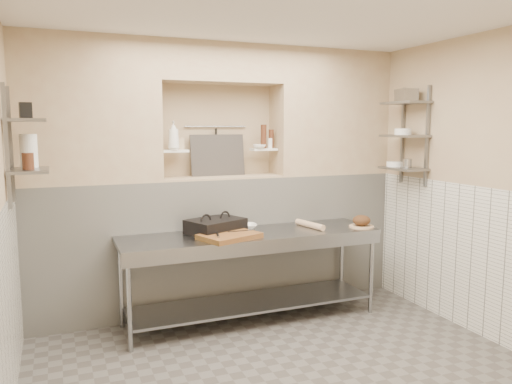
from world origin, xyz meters
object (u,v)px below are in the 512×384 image
prep_table (251,258)px  rolling_pin (310,225)px  bread_loaf (362,220)px  bowl_alcove (259,146)px  bottle_soap (174,135)px  cutting_board (229,236)px  jug_left (29,151)px  mixing_bowl (246,226)px  panini_press (216,226)px

prep_table → rolling_pin: rolling_pin is taller
prep_table → bread_loaf: (1.19, -0.15, 0.33)m
bowl_alcove → bottle_soap: bearing=179.7°
prep_table → bread_loaf: bearing=-7.3°
cutting_board → jug_left: (-1.69, 0.18, 0.83)m
prep_table → bottle_soap: bearing=141.1°
mixing_bowl → bottle_soap: (-0.67, 0.31, 0.93)m
mixing_bowl → bottle_soap: bearing=155.0°
prep_table → bowl_alcove: size_ratio=18.44×
bread_loaf → bowl_alcove: (-0.89, 0.67, 0.76)m
prep_table → bowl_alcove: bearing=60.1°
bread_loaf → jug_left: (-3.16, 0.19, 0.78)m
mixing_bowl → jug_left: 2.17m
cutting_board → bottle_soap: bottle_soap is taller
cutting_board → rolling_pin: (0.95, 0.17, 0.01)m
panini_press → rolling_pin: size_ratio=1.51×
mixing_bowl → panini_press: bearing=-167.8°
mixing_bowl → bread_loaf: bearing=-17.2°
bottle_soap → bowl_alcove: size_ratio=2.10×
rolling_pin → mixing_bowl: bearing=164.0°
prep_table → bowl_alcove: bowl_alcove is taller
rolling_pin → jug_left: size_ratio=1.52×
prep_table → rolling_pin: size_ratio=6.22×
rolling_pin → bowl_alcove: bearing=127.0°
bottle_soap → jug_left: size_ratio=1.07×
cutting_board → bowl_alcove: bearing=48.9°
panini_press → rolling_pin: 1.00m
cutting_board → bowl_alcove: bowl_alcove is taller
jug_left → panini_press: bearing=3.4°
bottle_soap → bowl_alcove: bottle_soap is taller
rolling_pin → bread_loaf: bearing=-18.7°
mixing_bowl → rolling_pin: 0.67m
panini_press → bread_loaf: bearing=-33.7°
mixing_bowl → bowl_alcove: bearing=48.5°
prep_table → mixing_bowl: 0.35m
cutting_board → rolling_pin: bearing=10.3°
prep_table → mixing_bowl: (0.02, 0.21, 0.28)m
prep_table → cutting_board: (-0.28, -0.15, 0.28)m
panini_press → rolling_pin: panini_press is taller
bottle_soap → prep_table: bearing=-38.9°
prep_table → rolling_pin: (0.67, 0.02, 0.29)m
prep_table → bread_loaf: size_ratio=13.96×
cutting_board → mixing_bowl: mixing_bowl is taller
rolling_pin → bread_loaf: size_ratio=2.25×
bread_loaf → jug_left: size_ratio=0.68×
prep_table → jug_left: (-1.97, 0.03, 1.11)m
cutting_board → bread_loaf: 1.47m
panini_press → bread_loaf: panini_press is taller
prep_table → panini_press: size_ratio=4.12×
cutting_board → bowl_alcove: size_ratio=3.78×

